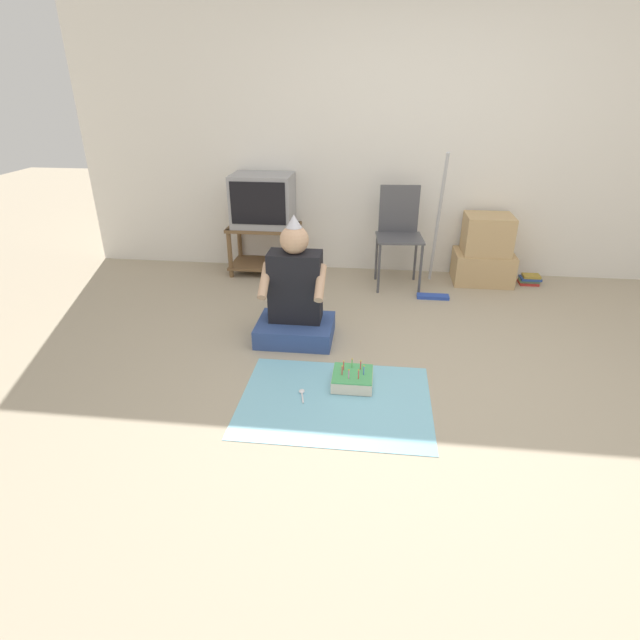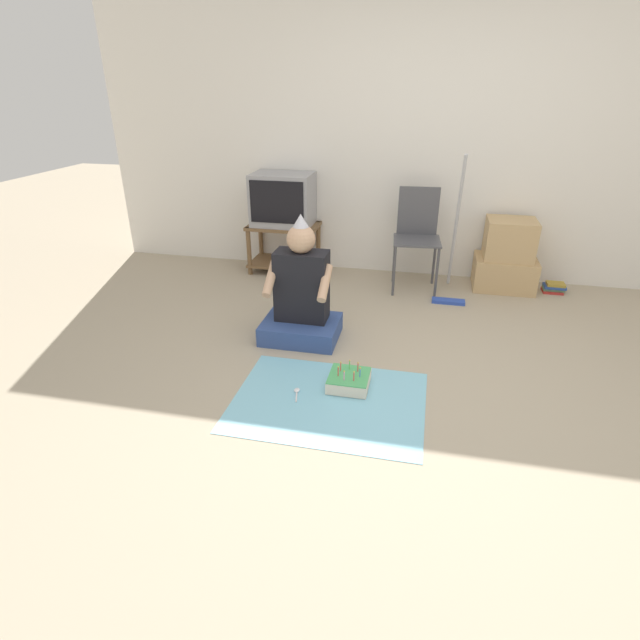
# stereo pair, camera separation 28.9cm
# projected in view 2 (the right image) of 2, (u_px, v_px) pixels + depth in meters

# --- Properties ---
(ground_plane) EXTENTS (16.00, 16.00, 0.00)m
(ground_plane) POSITION_uv_depth(u_px,v_px,m) (409.00, 400.00, 3.02)
(ground_plane) COLOR tan
(wall_back) EXTENTS (6.40, 0.06, 2.55)m
(wall_back) POSITION_uv_depth(u_px,v_px,m) (435.00, 138.00, 4.47)
(wall_back) COLOR white
(wall_back) RESTS_ON ground_plane
(tv_stand) EXTENTS (0.68, 0.43, 0.48)m
(tv_stand) POSITION_uv_depth(u_px,v_px,m) (284.00, 243.00, 4.95)
(tv_stand) COLOR brown
(tv_stand) RESTS_ON ground_plane
(tv) EXTENTS (0.57, 0.41, 0.49)m
(tv) POSITION_uv_depth(u_px,v_px,m) (283.00, 199.00, 4.77)
(tv) COLOR #99999E
(tv) RESTS_ON tv_stand
(folding_chair) EXTENTS (0.44, 0.41, 0.90)m
(folding_chair) POSITION_uv_depth(u_px,v_px,m) (417.00, 231.00, 4.46)
(folding_chair) COLOR #4C4C51
(folding_chair) RESTS_ON ground_plane
(cardboard_box_stack) EXTENTS (0.54, 0.40, 0.64)m
(cardboard_box_stack) POSITION_uv_depth(u_px,v_px,m) (507.00, 258.00, 4.52)
(cardboard_box_stack) COLOR tan
(cardboard_box_stack) RESTS_ON ground_plane
(dust_mop) EXTENTS (0.28, 0.47, 1.24)m
(dust_mop) POSITION_uv_depth(u_px,v_px,m) (453.00, 258.00, 4.28)
(dust_mop) COLOR #2D4CB2
(dust_mop) RESTS_ON ground_plane
(book_pile) EXTENTS (0.19, 0.14, 0.09)m
(book_pile) POSITION_uv_depth(u_px,v_px,m) (554.00, 288.00, 4.54)
(book_pile) COLOR #B72D28
(book_pile) RESTS_ON ground_plane
(person_seated) EXTENTS (0.56, 0.44, 0.93)m
(person_seated) POSITION_uv_depth(u_px,v_px,m) (301.00, 298.00, 3.64)
(person_seated) COLOR #334C8C
(person_seated) RESTS_ON ground_plane
(party_cloth) EXTENTS (1.14, 0.88, 0.01)m
(party_cloth) POSITION_uv_depth(u_px,v_px,m) (329.00, 401.00, 3.00)
(party_cloth) COLOR #7FC6E0
(party_cloth) RESTS_ON ground_plane
(birthday_cake) EXTENTS (0.25, 0.25, 0.15)m
(birthday_cake) POSITION_uv_depth(u_px,v_px,m) (349.00, 380.00, 3.13)
(birthday_cake) COLOR #F4E0C6
(birthday_cake) RESTS_ON party_cloth
(plastic_spoon_near) EXTENTS (0.05, 0.14, 0.01)m
(plastic_spoon_near) POSITION_uv_depth(u_px,v_px,m) (297.00, 392.00, 3.08)
(plastic_spoon_near) COLOR white
(plastic_spoon_near) RESTS_ON party_cloth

